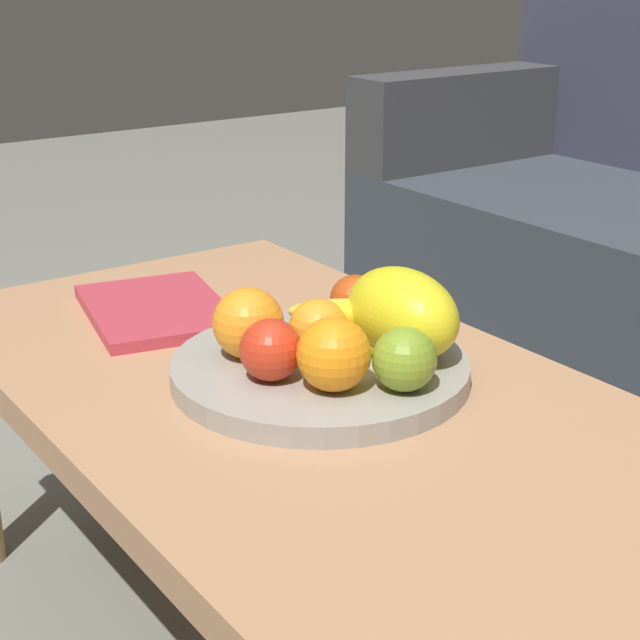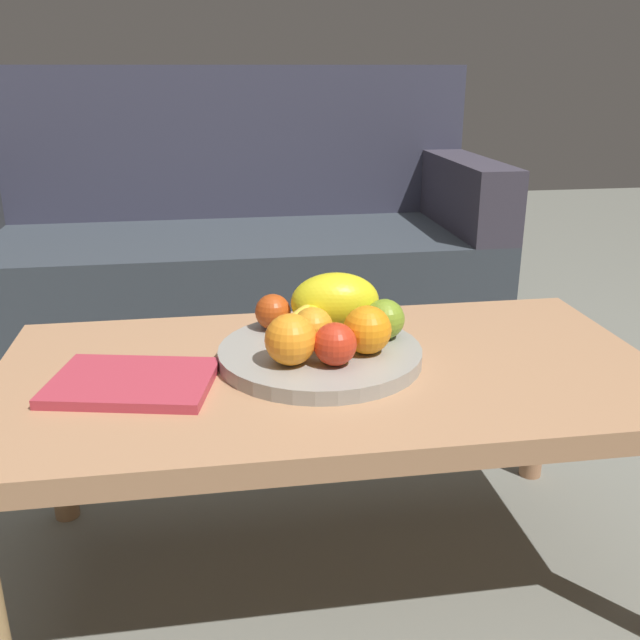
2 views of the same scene
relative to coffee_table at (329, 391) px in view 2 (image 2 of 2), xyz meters
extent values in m
plane|color=slate|center=(0.00, 0.00, -0.37)|extent=(8.00, 8.00, 0.00)
cube|color=tan|center=(0.00, 0.00, 0.03)|extent=(1.12, 0.58, 0.04)
cylinder|color=#A77A53|center=(-0.52, 0.25, -0.18)|extent=(0.05, 0.05, 0.38)
cylinder|color=#A87552|center=(0.52, 0.25, -0.18)|extent=(0.05, 0.05, 0.38)
cube|color=#323941|center=(-0.15, 1.15, -0.17)|extent=(1.70, 0.70, 0.40)
cube|color=#343446|center=(-0.15, 1.43, 0.28)|extent=(1.70, 0.14, 0.50)
cube|color=#37333F|center=(0.63, 1.15, 0.14)|extent=(0.14, 0.70, 0.22)
cylinder|color=gray|center=(-0.01, 0.02, 0.06)|extent=(0.35, 0.35, 0.03)
ellipsoid|color=yellow|center=(0.03, 0.11, 0.12)|extent=(0.16, 0.11, 0.10)
sphere|color=orange|center=(-0.07, -0.04, 0.11)|extent=(0.08, 0.08, 0.08)
sphere|color=orange|center=(-0.02, 0.03, 0.11)|extent=(0.07, 0.07, 0.07)
sphere|color=orange|center=(0.06, -0.01, 0.11)|extent=(0.08, 0.08, 0.08)
sphere|color=#B74415|center=(-0.08, 0.13, 0.10)|extent=(0.07, 0.07, 0.07)
sphere|color=red|center=(0.00, -0.05, 0.11)|extent=(0.07, 0.07, 0.07)
sphere|color=olive|center=(0.11, 0.05, 0.11)|extent=(0.07, 0.07, 0.07)
ellipsoid|color=yellow|center=(-0.03, 0.07, 0.09)|extent=(0.12, 0.14, 0.03)
ellipsoid|color=yellow|center=(-0.03, 0.06, 0.09)|extent=(0.08, 0.15, 0.03)
ellipsoid|color=yellow|center=(-0.02, 0.07, 0.09)|extent=(0.15, 0.07, 0.03)
ellipsoid|color=yellow|center=(-0.02, 0.08, 0.12)|extent=(0.12, 0.14, 0.03)
ellipsoid|color=yellow|center=(-0.02, 0.08, 0.12)|extent=(0.08, 0.15, 0.03)
cube|color=#B83645|center=(-0.32, -0.03, 0.05)|extent=(0.28, 0.23, 0.02)
camera|label=1|loc=(0.85, -0.59, 0.52)|focal=55.59mm
camera|label=2|loc=(-0.19, -1.08, 0.53)|focal=39.68mm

